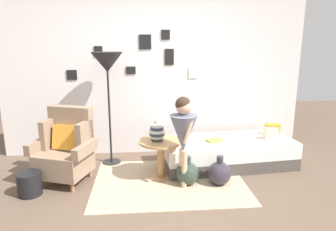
{
  "coord_description": "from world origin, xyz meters",
  "views": [
    {
      "loc": [
        -0.18,
        -2.96,
        1.8
      ],
      "look_at": [
        0.15,
        0.95,
        0.85
      ],
      "focal_mm": 32.67,
      "sensor_mm": 36.0,
      "label": 1
    }
  ],
  "objects_px": {
    "book_on_daybed": "(214,140)",
    "daybed": "(228,152)",
    "floor_lamp": "(107,66)",
    "demijohn_far": "(219,173)",
    "magazine_basket": "(30,184)",
    "person_child": "(183,130)",
    "side_table": "(161,151)",
    "demijohn_near": "(187,173)",
    "armchair": "(66,148)",
    "vase_striped": "(157,132)"
  },
  "relations": [
    {
      "from": "side_table",
      "to": "demijohn_near",
      "type": "distance_m",
      "value": 0.46
    },
    {
      "from": "side_table",
      "to": "demijohn_far",
      "type": "bearing_deg",
      "value": -20.27
    },
    {
      "from": "magazine_basket",
      "to": "person_child",
      "type": "bearing_deg",
      "value": 2.06
    },
    {
      "from": "book_on_daybed",
      "to": "demijohn_far",
      "type": "bearing_deg",
      "value": -95.89
    },
    {
      "from": "demijohn_far",
      "to": "magazine_basket",
      "type": "bearing_deg",
      "value": -178.15
    },
    {
      "from": "floor_lamp",
      "to": "demijohn_far",
      "type": "height_order",
      "value": "floor_lamp"
    },
    {
      "from": "magazine_basket",
      "to": "daybed",
      "type": "bearing_deg",
      "value": 14.72
    },
    {
      "from": "demijohn_near",
      "to": "demijohn_far",
      "type": "relative_size",
      "value": 0.99
    },
    {
      "from": "daybed",
      "to": "vase_striped",
      "type": "bearing_deg",
      "value": -162.29
    },
    {
      "from": "person_child",
      "to": "demijohn_near",
      "type": "relative_size",
      "value": 3.03
    },
    {
      "from": "book_on_daybed",
      "to": "magazine_basket",
      "type": "bearing_deg",
      "value": -165.31
    },
    {
      "from": "demijohn_near",
      "to": "demijohn_far",
      "type": "height_order",
      "value": "demijohn_far"
    },
    {
      "from": "armchair",
      "to": "magazine_basket",
      "type": "relative_size",
      "value": 3.46
    },
    {
      "from": "daybed",
      "to": "demijohn_near",
      "type": "bearing_deg",
      "value": -139.91
    },
    {
      "from": "side_table",
      "to": "magazine_basket",
      "type": "distance_m",
      "value": 1.66
    },
    {
      "from": "demijohn_near",
      "to": "magazine_basket",
      "type": "bearing_deg",
      "value": -176.82
    },
    {
      "from": "book_on_daybed",
      "to": "magazine_basket",
      "type": "height_order",
      "value": "book_on_daybed"
    },
    {
      "from": "floor_lamp",
      "to": "magazine_basket",
      "type": "xyz_separation_m",
      "value": [
        -0.88,
        -0.93,
        -1.32
      ]
    },
    {
      "from": "floor_lamp",
      "to": "side_table",
      "type": "bearing_deg",
      "value": -38.95
    },
    {
      "from": "person_child",
      "to": "demijohn_far",
      "type": "xyz_separation_m",
      "value": [
        0.47,
        0.01,
        -0.59
      ]
    },
    {
      "from": "book_on_daybed",
      "to": "daybed",
      "type": "bearing_deg",
      "value": 15.11
    },
    {
      "from": "daybed",
      "to": "demijohn_near",
      "type": "height_order",
      "value": "daybed"
    },
    {
      "from": "side_table",
      "to": "demijohn_near",
      "type": "height_order",
      "value": "side_table"
    },
    {
      "from": "armchair",
      "to": "daybed",
      "type": "xyz_separation_m",
      "value": [
        2.26,
        0.3,
        -0.24
      ]
    },
    {
      "from": "vase_striped",
      "to": "daybed",
      "type": "bearing_deg",
      "value": 17.71
    },
    {
      "from": "side_table",
      "to": "vase_striped",
      "type": "relative_size",
      "value": 2.04
    },
    {
      "from": "person_child",
      "to": "magazine_basket",
      "type": "xyz_separation_m",
      "value": [
        -1.87,
        -0.07,
        -0.61
      ]
    },
    {
      "from": "daybed",
      "to": "side_table",
      "type": "relative_size",
      "value": 3.4
    },
    {
      "from": "vase_striped",
      "to": "person_child",
      "type": "relative_size",
      "value": 0.24
    },
    {
      "from": "magazine_basket",
      "to": "floor_lamp",
      "type": "bearing_deg",
      "value": 46.4
    },
    {
      "from": "armchair",
      "to": "book_on_daybed",
      "type": "relative_size",
      "value": 4.41
    },
    {
      "from": "daybed",
      "to": "side_table",
      "type": "bearing_deg",
      "value": -161.51
    },
    {
      "from": "armchair",
      "to": "magazine_basket",
      "type": "height_order",
      "value": "armchair"
    },
    {
      "from": "armchair",
      "to": "demijohn_near",
      "type": "xyz_separation_m",
      "value": [
        1.57,
        -0.28,
        -0.29
      ]
    },
    {
      "from": "side_table",
      "to": "vase_striped",
      "type": "bearing_deg",
      "value": 178.54
    },
    {
      "from": "vase_striped",
      "to": "magazine_basket",
      "type": "bearing_deg",
      "value": -167.36
    },
    {
      "from": "daybed",
      "to": "floor_lamp",
      "type": "relative_size",
      "value": 1.19
    },
    {
      "from": "daybed",
      "to": "demijohn_near",
      "type": "distance_m",
      "value": 0.9
    },
    {
      "from": "person_child",
      "to": "book_on_daybed",
      "type": "relative_size",
      "value": 5.29
    },
    {
      "from": "armchair",
      "to": "side_table",
      "type": "distance_m",
      "value": 1.24
    },
    {
      "from": "floor_lamp",
      "to": "demijohn_near",
      "type": "relative_size",
      "value": 4.32
    },
    {
      "from": "book_on_daybed",
      "to": "demijohn_near",
      "type": "height_order",
      "value": "book_on_daybed"
    },
    {
      "from": "side_table",
      "to": "person_child",
      "type": "height_order",
      "value": "person_child"
    },
    {
      "from": "armchair",
      "to": "demijohn_near",
      "type": "relative_size",
      "value": 2.53
    },
    {
      "from": "daybed",
      "to": "vase_striped",
      "type": "relative_size",
      "value": 6.94
    },
    {
      "from": "side_table",
      "to": "demijohn_near",
      "type": "relative_size",
      "value": 1.51
    },
    {
      "from": "magazine_basket",
      "to": "armchair",
      "type": "bearing_deg",
      "value": 46.81
    },
    {
      "from": "floor_lamp",
      "to": "book_on_daybed",
      "type": "relative_size",
      "value": 7.55
    },
    {
      "from": "demijohn_near",
      "to": "book_on_daybed",
      "type": "bearing_deg",
      "value": 48.01
    },
    {
      "from": "daybed",
      "to": "magazine_basket",
      "type": "height_order",
      "value": "daybed"
    }
  ]
}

